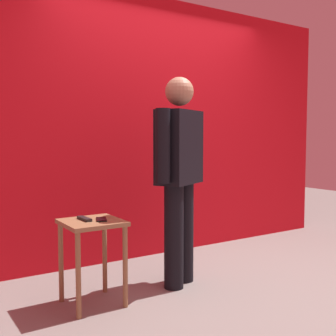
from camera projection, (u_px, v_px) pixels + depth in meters
name	position (u px, v px, depth m)	size (l,w,h in m)	color
ground_plane	(251.00, 291.00, 3.30)	(12.00, 12.00, 0.00)	gray
back_wall_red	(160.00, 128.00, 4.34)	(4.48, 0.12, 2.62)	red
standing_person	(179.00, 170.00, 3.39)	(0.63, 0.42, 1.69)	black
side_table	(92.00, 238.00, 3.00)	(0.41, 0.41, 0.62)	olive
cell_phone	(101.00, 219.00, 3.01)	(0.07, 0.14, 0.01)	black
tv_remote	(84.00, 219.00, 3.01)	(0.04, 0.17, 0.02)	black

